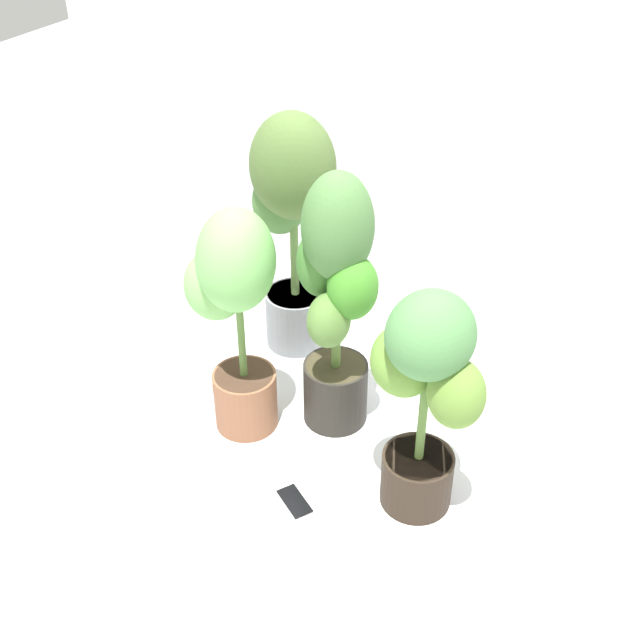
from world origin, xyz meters
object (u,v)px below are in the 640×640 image
potted_plant_back_left (291,212)px  potted_plant_front_left (234,303)px  potted_plant_front_right (425,385)px  potted_plant_center (336,293)px  cell_phone (295,502)px

potted_plant_back_left → potted_plant_front_left: potted_plant_back_left is taller
potted_plant_front_right → potted_plant_center: potted_plant_center is taller
potted_plant_back_left → potted_plant_front_left: bearing=-82.3°
potted_plant_front_right → cell_phone: potted_plant_front_right is taller
potted_plant_center → cell_phone: potted_plant_center is taller
potted_plant_front_right → cell_phone: size_ratio=4.22×
potted_plant_front_right → potted_plant_center: 0.40m
potted_plant_back_left → cell_phone: (0.37, -0.66, -0.50)m
potted_plant_center → cell_phone: size_ratio=5.17×
potted_plant_center → potted_plant_front_right: bearing=-29.4°
potted_plant_back_left → potted_plant_front_right: (0.65, -0.49, -0.10)m
potted_plant_back_left → potted_plant_center: 0.43m
potted_plant_back_left → potted_plant_center: bearing=-44.2°
potted_plant_front_right → potted_plant_back_left: bearing=142.9°
potted_plant_front_right → potted_plant_center: size_ratio=0.82×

